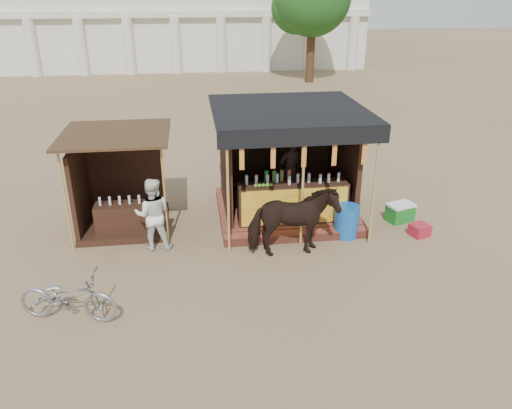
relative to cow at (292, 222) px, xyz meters
The scene contains 11 objects.
ground 1.67m from the cow, 120.31° to the right, with size 120.00×120.00×0.00m, color #846B4C.
main_stall 2.12m from the cow, 82.70° to the left, with size 3.60×3.61×2.78m.
secondary_stall 4.38m from the cow, 153.24° to the left, with size 2.40×2.40×2.38m.
cow is the anchor object (origin of this frame).
motorbike 4.67m from the cow, 158.10° to the right, with size 0.62×1.77×0.93m, color gray.
bystander 3.06m from the cow, 166.11° to the left, with size 0.80×0.62×1.65m, color white.
blue_barrel 1.66m from the cow, 26.60° to the left, with size 0.57×0.57×0.76m, color #1651A8.
red_crate 3.28m from the cow, ahead, with size 0.41×0.37×0.28m, color maroon.
cooler 3.35m from the cow, 23.84° to the left, with size 0.74×0.61×0.46m.
background_building 28.98m from the cow, 95.46° to the left, with size 26.00×7.45×8.18m.
tree 21.82m from the cow, 76.35° to the left, with size 4.50×4.40×7.00m.
Camera 1 is at (-1.30, -8.11, 5.42)m, focal length 35.00 mm.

